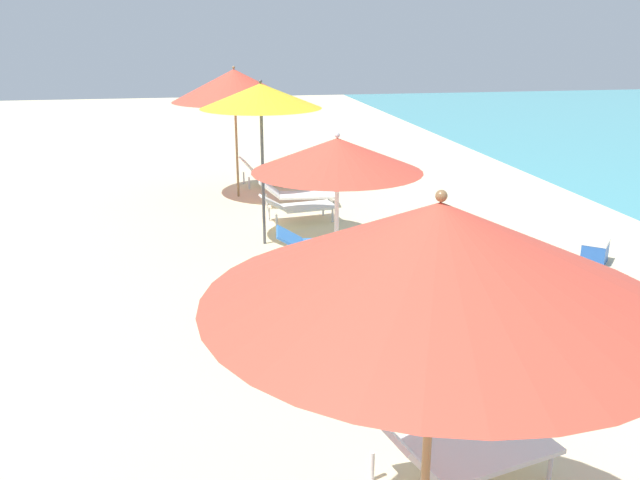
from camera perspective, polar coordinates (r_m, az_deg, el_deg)
The scene contains 11 objects.
umbrella_third at distance 3.34m, azimuth 10.15°, elevation -1.10°, with size 2.41×2.41×2.68m.
lounger_third_shoreside at distance 5.48m, azimuth 11.79°, elevation -17.01°, with size 1.58×1.01×0.68m.
umbrella_fourth at distance 7.34m, azimuth 1.49°, elevation 7.32°, with size 1.91×1.91×2.35m.
lounger_fourth_shoreside at distance 9.18m, azimuth 5.46°, elevation -2.10°, with size 1.49×0.69×0.69m.
umbrella_fifth at distance 10.60m, azimuth -5.13°, elevation 12.24°, with size 1.92×1.92×2.68m.
lounger_fifth_shoreside at distance 12.24m, azimuth -1.92°, elevation 2.96°, with size 1.44×0.81×0.52m.
lounger_fifth_inland at distance 10.18m, azimuth 0.14°, elevation -0.28°, with size 1.48×0.80×0.50m.
umbrella_farthest at distance 13.94m, azimuth -7.40°, elevation 13.08°, with size 2.57×2.57×2.71m.
lounger_farthest_shoreside at distance 15.24m, azimuth -4.56°, elevation 6.00°, with size 1.34×0.83×0.65m.
lounger_farthest_inland at distance 13.39m, azimuth -2.11°, elevation 4.08°, with size 1.59×0.72×0.56m.
cooler_box at distance 10.95m, azimuth 22.62°, elevation -0.88°, with size 0.55×0.55×0.37m.
Camera 1 is at (-1.69, 4.05, 3.42)m, focal length 37.12 mm.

